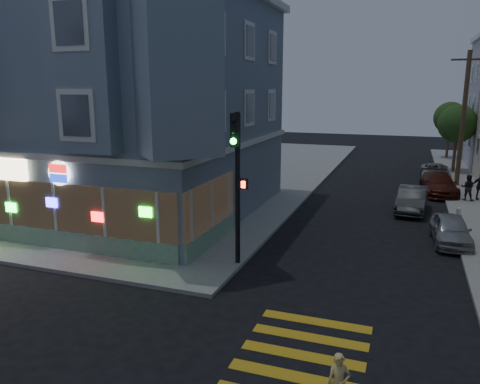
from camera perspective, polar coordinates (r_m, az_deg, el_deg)
The scene contains 14 objects.
ground at distance 15.53m, azimuth -17.05°, elevation -13.72°, with size 120.00×120.00×0.00m, color black.
sidewalk_nw at distance 41.12m, azimuth -13.07°, elevation 2.95°, with size 33.00×42.00×0.15m, color gray.
corner_building at distance 26.43m, azimuth -14.08°, elevation 10.23°, with size 14.60×14.60×11.40m.
utility_pole at distance 35.19m, azimuth 25.57°, elevation 8.22°, with size 2.20×0.30×9.00m.
street_tree_near at distance 41.22m, azimuth 24.98°, elevation 7.54°, with size 3.00×3.00×5.30m.
street_tree_far at distance 49.18m, azimuth 24.24°, elevation 8.24°, with size 3.00×3.00×5.30m.
running_child at distance 10.83m, azimuth 11.94°, elevation -21.85°, with size 0.48×0.32×1.33m, color #EDCC79.
pedestrian_a at distance 30.98m, azimuth 26.01°, elevation 0.49°, with size 0.76×0.59×1.55m, color black.
parked_car_a at distance 22.59m, azimuth 24.31°, elevation -4.22°, with size 1.52×3.77×1.28m, color #9C9FA3.
parked_car_b at distance 27.53m, azimuth 20.22°, elevation -0.88°, with size 1.46×4.20×1.38m, color #37393C.
parked_car_c at distance 32.68m, azimuth 23.08°, elevation 0.90°, with size 1.92×4.71×1.37m, color #511C12.
parked_car_d at distance 37.82m, azimuth 22.70°, elevation 2.26°, with size 1.97×4.26×1.18m, color #9A9FA4.
traffic_signal at distance 17.09m, azimuth -0.39°, elevation 3.48°, with size 0.73×0.64×5.74m.
fire_hydrant at distance 26.02m, azimuth 25.08°, elevation -2.43°, with size 0.42×0.24×0.72m.
Camera 1 is at (8.68, -10.98, 6.75)m, focal length 35.00 mm.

